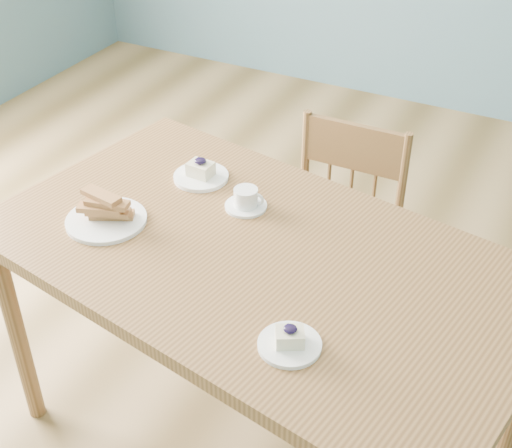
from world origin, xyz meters
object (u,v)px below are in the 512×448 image
at_px(cheesecake_plate_far, 201,173).
at_px(coffee_cup, 246,200).
at_px(dining_table, 257,275).
at_px(dining_chair, 335,245).
at_px(cheesecake_plate_near, 290,341).
at_px(biscotti_plate, 105,214).

distance_m(cheesecake_plate_far, coffee_cup, 0.21).
distance_m(dining_table, dining_chair, 0.63).
height_order(cheesecake_plate_near, coffee_cup, same).
xyz_separation_m(cheesecake_plate_near, coffee_cup, (-0.34, 0.45, 0.01)).
bearing_deg(biscotti_plate, coffee_cup, 37.89).
xyz_separation_m(dining_chair, cheesecake_plate_near, (0.21, -0.84, 0.36)).
xyz_separation_m(dining_table, dining_chair, (0.01, 0.56, -0.27)).
relative_size(dining_table, cheesecake_plate_near, 11.04).
height_order(dining_table, coffee_cup, coffee_cup).
bearing_deg(coffee_cup, dining_table, -61.52).
bearing_deg(dining_table, coffee_cup, 136.14).
relative_size(dining_table, coffee_cup, 13.11).
bearing_deg(cheesecake_plate_near, dining_chair, 103.97).
bearing_deg(coffee_cup, cheesecake_plate_far, 151.52).
distance_m(cheesecake_plate_far, biscotti_plate, 0.34).
bearing_deg(dining_table, cheesecake_plate_far, 152.61).
xyz_separation_m(dining_chair, biscotti_plate, (-0.45, -0.63, 0.38)).
xyz_separation_m(dining_table, cheesecake_plate_far, (-0.32, 0.25, 0.10)).
relative_size(dining_chair, coffee_cup, 7.01).
distance_m(cheesecake_plate_near, biscotti_plate, 0.69).
bearing_deg(coffee_cup, dining_chair, 63.62).
bearing_deg(cheesecake_plate_near, dining_table, 128.83).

